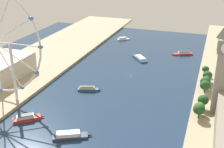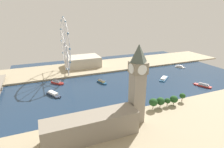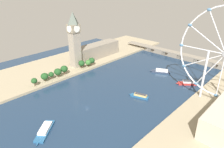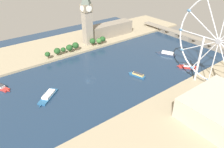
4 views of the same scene
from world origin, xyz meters
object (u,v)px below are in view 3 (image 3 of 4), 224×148
at_px(tour_boat_5, 139,96).
at_px(parliament_block, 97,51).
at_px(tour_boat_0, 45,130).
at_px(tour_boat_3, 161,71).
at_px(clock_tower, 74,39).
at_px(river_bridge, 180,55).
at_px(tour_boat_2, 187,83).

bearing_deg(tour_boat_5, parliament_block, -39.95).
bearing_deg(tour_boat_0, tour_boat_3, 139.55).
bearing_deg(tour_boat_3, parliament_block, -15.77).
xyz_separation_m(clock_tower, tour_boat_0, (95.97, -110.18, -42.97)).
xyz_separation_m(tour_boat_3, tour_boat_5, (19.33, -78.27, -0.09)).
bearing_deg(river_bridge, tour_boat_3, -83.48).
xyz_separation_m(parliament_block, river_bridge, (102.43, 97.22, -7.52)).
bearing_deg(tour_boat_3, river_bridge, -110.57).
height_order(tour_boat_0, tour_boat_3, tour_boat_3).
bearing_deg(tour_boat_5, clock_tower, -19.19).
distance_m(clock_tower, parliament_block, 59.94).
xyz_separation_m(river_bridge, tour_boat_0, (2.42, -258.12, -4.78)).
xyz_separation_m(tour_boat_2, tour_boat_3, (-44.20, 10.49, -0.15)).
bearing_deg(tour_boat_2, river_bridge, -97.80).
height_order(tour_boat_3, tour_boat_5, tour_boat_3).
xyz_separation_m(clock_tower, tour_boat_3, (102.12, 72.95, -42.57)).
bearing_deg(clock_tower, river_bridge, 57.69).
bearing_deg(tour_boat_2, tour_boat_0, 34.25).
distance_m(clock_tower, tour_boat_0, 152.30).
bearing_deg(clock_tower, tour_boat_5, -2.51).
xyz_separation_m(tour_boat_0, tour_boat_5, (25.48, 104.86, 0.31)).
bearing_deg(tour_boat_2, tour_boat_3, -52.84).
height_order(river_bridge, tour_boat_2, river_bridge).
height_order(river_bridge, tour_boat_0, river_bridge).
distance_m(clock_tower, tour_boat_3, 132.53).
relative_size(parliament_block, tour_boat_2, 3.76).
relative_size(clock_tower, river_bridge, 0.37).
distance_m(tour_boat_2, tour_boat_3, 45.42).
relative_size(tour_boat_0, tour_boat_2, 1.31).
distance_m(parliament_block, tour_boat_5, 142.37).
xyz_separation_m(parliament_block, tour_boat_0, (104.85, -160.90, -12.30)).
height_order(river_bridge, tour_boat_3, river_bridge).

